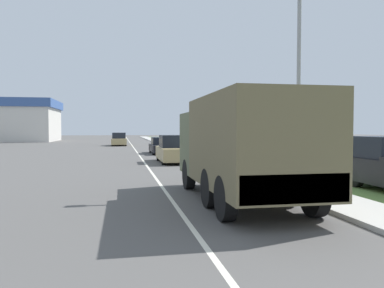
% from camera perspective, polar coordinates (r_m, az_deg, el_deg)
% --- Properties ---
extents(ground_plane, '(180.00, 180.00, 0.00)m').
position_cam_1_polar(ground_plane, '(40.67, -8.78, -0.70)').
color(ground_plane, '#565451').
extents(lane_centre_stripe, '(0.12, 120.00, 0.00)m').
position_cam_1_polar(lane_centre_stripe, '(40.67, -8.78, -0.69)').
color(lane_centre_stripe, silver).
rests_on(lane_centre_stripe, ground).
extents(sidewalk_right, '(1.80, 120.00, 0.12)m').
position_cam_1_polar(sidewalk_right, '(41.08, -2.49, -0.56)').
color(sidewalk_right, beige).
rests_on(sidewalk_right, ground).
extents(grass_strip_right, '(7.00, 120.00, 0.02)m').
position_cam_1_polar(grass_strip_right, '(41.95, 3.46, -0.57)').
color(grass_strip_right, '#6B9347').
rests_on(grass_strip_right, ground).
extents(military_truck, '(2.50, 6.99, 2.98)m').
position_cam_1_polar(military_truck, '(10.86, 7.65, -0.01)').
color(military_truck, '#545B3D').
rests_on(military_truck, ground).
extents(car_nearest_ahead, '(1.79, 4.73, 1.72)m').
position_cam_1_polar(car_nearest_ahead, '(23.67, -2.88, -0.95)').
color(car_nearest_ahead, tan).
rests_on(car_nearest_ahead, ground).
extents(car_second_ahead, '(1.94, 4.87, 1.40)m').
position_cam_1_polar(car_second_ahead, '(32.22, -4.58, -0.31)').
color(car_second_ahead, black).
rests_on(car_second_ahead, ground).
extents(car_third_ahead, '(1.86, 4.66, 1.65)m').
position_cam_1_polar(car_third_ahead, '(48.46, -11.07, 0.63)').
color(car_third_ahead, tan).
rests_on(car_third_ahead, ground).
extents(lamp_post, '(1.69, 0.24, 7.03)m').
position_cam_1_polar(lamp_post, '(13.93, 15.18, 11.32)').
color(lamp_post, gray).
rests_on(lamp_post, sidewalk_right).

